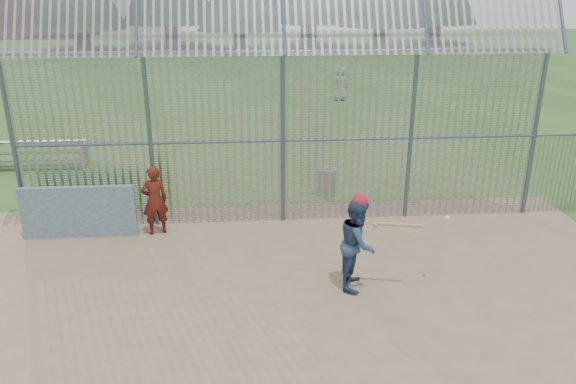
{
  "coord_description": "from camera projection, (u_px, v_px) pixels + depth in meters",
  "views": [
    {
      "loc": [
        -0.87,
        -8.94,
        5.42
      ],
      "look_at": [
        0.0,
        2.0,
        1.3
      ],
      "focal_mm": 35.0,
      "sensor_mm": 36.0,
      "label": 1
    }
  ],
  "objects": [
    {
      "name": "ground",
      "position": [
        297.0,
        296.0,
        10.31
      ],
      "size": [
        120.0,
        120.0,
        0.0
      ],
      "primitive_type": "plane",
      "color": "#2D511E",
      "rests_on": "ground"
    },
    {
      "name": "dirt_infield",
      "position": [
        299.0,
        311.0,
        9.84
      ],
      "size": [
        14.0,
        10.0,
        0.02
      ],
      "primitive_type": "cube",
      "color": "#756047",
      "rests_on": "ground"
    },
    {
      "name": "dugout_wall",
      "position": [
        79.0,
        212.0,
        12.46
      ],
      "size": [
        2.5,
        0.12,
        1.2
      ],
      "primitive_type": "cube",
      "color": "#38566B",
      "rests_on": "dirt_infield"
    },
    {
      "name": "batter",
      "position": [
        358.0,
        243.0,
        10.36
      ],
      "size": [
        0.87,
        0.99,
        1.74
      ],
      "primitive_type": "imported",
      "rotation": [
        0.0,
        0.0,
        1.29
      ],
      "color": "navy",
      "rests_on": "dirt_infield"
    },
    {
      "name": "onlooker",
      "position": [
        155.0,
        200.0,
        12.58
      ],
      "size": [
        0.68,
        0.55,
        1.61
      ],
      "primitive_type": "imported",
      "rotation": [
        0.0,
        0.0,
        3.47
      ],
      "color": "maroon",
      "rests_on": "dirt_infield"
    },
    {
      "name": "bg_kid_standing",
      "position": [
        340.0,
        84.0,
        27.06
      ],
      "size": [
        0.91,
        0.72,
        1.62
      ],
      "primitive_type": "imported",
      "rotation": [
        0.0,
        0.0,
        3.44
      ],
      "color": "gray",
      "rests_on": "ground"
    },
    {
      "name": "batting_gear",
      "position": [
        368.0,
        205.0,
        10.07
      ],
      "size": [
        1.81,
        0.41,
        0.61
      ],
      "color": "#B31728",
      "rests_on": "ground"
    },
    {
      "name": "trash_can",
      "position": [
        327.0,
        182.0,
        15.08
      ],
      "size": [
        0.56,
        0.56,
        0.82
      ],
      "color": "gray",
      "rests_on": "ground"
    },
    {
      "name": "bleacher",
      "position": [
        38.0,
        154.0,
        17.42
      ],
      "size": [
        3.0,
        0.95,
        0.72
      ],
      "color": "slate",
      "rests_on": "ground"
    },
    {
      "name": "backstop_fence",
      "position": [
        362.0,
        125.0,
        12.82
      ],
      "size": [
        20.09,
        0.81,
        5.3
      ],
      "color": "#47566B",
      "rests_on": "ground"
    },
    {
      "name": "distant_buildings",
      "position": [
        32.0,
        0.0,
        60.05
      ],
      "size": [
        26.5,
        10.5,
        8.0
      ],
      "color": "brown",
      "rests_on": "ground"
    }
  ]
}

